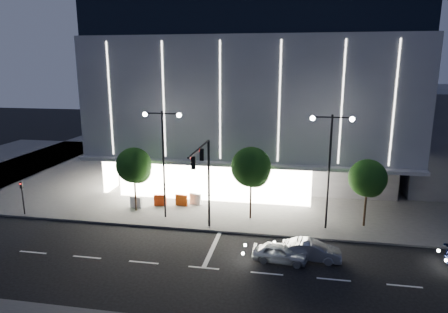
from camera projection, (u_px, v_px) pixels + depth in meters
name	position (u px, v px, depth m)	size (l,w,h in m)	color
ground	(180.00, 254.00, 27.05)	(160.00, 160.00, 0.00)	black
sidewalk_museum	(274.00, 168.00, 49.18)	(70.00, 40.00, 0.15)	#474747
museum	(258.00, 93.00, 45.81)	(30.00, 25.80, 18.00)	#4C4C51
traffic_mast	(204.00, 171.00, 28.94)	(0.33, 5.89, 7.07)	black
street_lamp_west	(163.00, 149.00, 31.97)	(3.16, 0.36, 9.00)	black
street_lamp_east	(330.00, 155.00, 29.73)	(3.16, 0.36, 9.00)	black
ped_signal_far	(22.00, 195.00, 33.52)	(0.22, 0.24, 3.00)	black
tree_left	(134.00, 167.00, 33.90)	(3.02, 3.02, 5.72)	black
tree_mid	(251.00, 169.00, 32.10)	(3.25, 3.25, 6.15)	black
tree_right	(368.00, 180.00, 30.65)	(2.91, 2.91, 5.51)	black
car_lead	(280.00, 253.00, 25.94)	(1.45, 3.61, 1.23)	#B7BBBF
car_second	(311.00, 250.00, 26.23)	(1.35, 3.88, 1.28)	#B1B4B9
barrier_a	(160.00, 200.00, 35.81)	(1.10, 0.25, 1.00)	red
barrier_b	(136.00, 202.00, 35.33)	(1.10, 0.25, 1.00)	silver
barrier_c	(181.00, 200.00, 35.84)	(1.10, 0.25, 1.00)	#C5400A
barrier_d	(195.00, 199.00, 36.17)	(1.10, 0.25, 1.00)	silver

